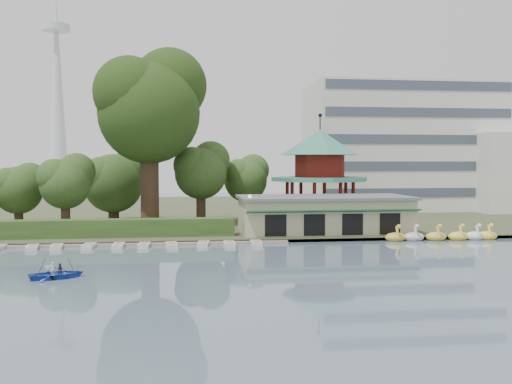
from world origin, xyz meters
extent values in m
plane|color=slate|center=(0.00, 0.00, 0.00)|extent=(220.00, 220.00, 0.00)
cube|color=#424930|center=(0.00, 52.00, 0.20)|extent=(220.00, 70.00, 0.40)
cube|color=gray|center=(0.00, 17.30, 0.15)|extent=(220.00, 0.60, 0.30)
cube|color=gray|center=(-12.00, 17.20, 0.12)|extent=(34.00, 1.60, 0.24)
cube|color=#B4AF86|center=(10.00, 22.00, 2.20)|extent=(18.00, 8.00, 3.60)
cube|color=#595B5E|center=(10.00, 22.00, 4.15)|extent=(18.60, 8.60, 0.30)
cube|color=#194C2D|center=(10.00, 17.70, 3.00)|extent=(18.00, 1.59, 0.45)
cylinder|color=#B4AF86|center=(12.00, 32.00, 1.00)|extent=(10.40, 10.40, 1.20)
cylinder|color=#3B7F6D|center=(12.00, 32.00, 5.85)|extent=(12.40, 12.40, 0.50)
cylinder|color=maroon|center=(12.00, 32.00, 7.50)|extent=(6.40, 6.40, 2.80)
cone|color=#3B7F6D|center=(12.00, 32.00, 10.50)|extent=(10.00, 10.00, 3.20)
cylinder|color=black|center=(12.00, 32.00, 13.00)|extent=(0.16, 0.16, 1.80)
cube|color=silver|center=(30.00, 50.00, 10.40)|extent=(30.00, 14.00, 20.00)
cone|color=silver|center=(-42.00, 140.00, 30.00)|extent=(6.00, 6.00, 60.00)
cylinder|color=silver|center=(-42.00, 140.00, 48.00)|extent=(8.00, 8.00, 2.00)
cube|color=#335020|center=(-15.00, 20.50, 1.30)|extent=(30.00, 2.00, 1.80)
cylinder|color=black|center=(1.50, 19.00, 2.40)|extent=(0.12, 0.12, 4.00)
sphere|color=beige|center=(1.50, 19.00, 4.50)|extent=(0.36, 0.36, 0.36)
cylinder|color=#3A281C|center=(-9.00, 28.00, 5.72)|extent=(2.09, 2.09, 10.65)
sphere|color=#253D13|center=(-9.00, 28.00, 13.60)|extent=(11.61, 11.61, 11.61)
sphere|color=#253D13|center=(-6.68, 29.74, 17.01)|extent=(8.71, 8.71, 8.71)
sphere|color=#253D13|center=(-11.03, 26.84, 15.73)|extent=(8.13, 8.13, 8.13)
cylinder|color=#3A281C|center=(-18.00, 26.00, 2.50)|extent=(0.99, 0.99, 4.19)
sphere|color=#335020|center=(-18.00, 26.00, 5.60)|extent=(5.50, 5.50, 5.50)
sphere|color=#335020|center=(-16.90, 26.82, 6.94)|extent=(4.12, 4.12, 4.12)
sphere|color=#335020|center=(-18.96, 25.45, 6.44)|extent=(3.85, 3.85, 3.85)
cylinder|color=#3A281C|center=(-24.00, 30.00, 2.16)|extent=(0.99, 0.99, 3.52)
sphere|color=#335020|center=(-24.00, 30.00, 4.76)|extent=(5.49, 5.49, 5.49)
sphere|color=#335020|center=(-22.90, 30.82, 5.89)|extent=(4.11, 4.11, 4.11)
sphere|color=#335020|center=(-24.96, 29.45, 5.47)|extent=(3.84, 3.84, 3.84)
cylinder|color=#3A281C|center=(-3.00, 32.00, 2.91)|extent=(1.15, 1.15, 5.02)
sphere|color=#335020|center=(-3.00, 32.00, 6.62)|extent=(6.40, 6.40, 6.40)
sphere|color=#335020|center=(-1.72, 32.96, 8.23)|extent=(4.80, 4.80, 4.80)
sphere|color=#335020|center=(-4.12, 31.36, 7.62)|extent=(4.48, 4.48, 4.48)
cylinder|color=#3A281C|center=(3.00, 36.00, 2.49)|extent=(1.02, 1.02, 4.18)
sphere|color=#335020|center=(3.00, 36.00, 5.59)|extent=(5.66, 5.66, 5.66)
sphere|color=#335020|center=(4.13, 36.85, 6.93)|extent=(4.25, 4.25, 4.25)
sphere|color=#335020|center=(2.01, 35.43, 6.42)|extent=(3.96, 3.96, 3.96)
cylinder|color=#3A281C|center=(-14.00, 36.00, 2.37)|extent=(1.35, 1.35, 3.93)
sphere|color=#335020|center=(-14.00, 36.00, 5.28)|extent=(7.51, 7.51, 7.51)
sphere|color=#335020|center=(-12.50, 37.13, 6.54)|extent=(5.63, 5.63, 5.63)
sphere|color=#335020|center=(-15.31, 35.25, 6.07)|extent=(5.25, 5.25, 5.25)
ellipsoid|color=gold|center=(16.14, 16.79, 0.35)|extent=(2.16, 1.44, 0.99)
cylinder|color=gold|center=(16.14, 16.24, 0.90)|extent=(0.26, 0.79, 1.29)
sphere|color=gold|center=(16.14, 15.94, 1.55)|extent=(0.44, 0.44, 0.44)
ellipsoid|color=silver|center=(18.08, 16.79, 0.35)|extent=(2.16, 1.44, 0.99)
cylinder|color=silver|center=(18.08, 16.24, 0.90)|extent=(0.26, 0.79, 1.29)
sphere|color=silver|center=(18.08, 15.94, 1.55)|extent=(0.44, 0.44, 0.44)
ellipsoid|color=gold|center=(20.43, 16.68, 0.35)|extent=(2.16, 1.44, 0.99)
cylinder|color=gold|center=(20.43, 16.13, 0.90)|extent=(0.26, 0.79, 1.29)
sphere|color=gold|center=(20.43, 15.83, 1.55)|extent=(0.44, 0.44, 0.44)
ellipsoid|color=yellow|center=(22.83, 16.62, 0.35)|extent=(2.16, 1.44, 0.99)
cylinder|color=yellow|center=(22.83, 16.07, 0.90)|extent=(0.26, 0.79, 1.29)
sphere|color=yellow|center=(22.83, 15.77, 1.55)|extent=(0.44, 0.44, 0.44)
ellipsoid|color=white|center=(24.62, 16.60, 0.35)|extent=(2.16, 1.44, 0.99)
cylinder|color=white|center=(24.62, 16.05, 0.90)|extent=(0.26, 0.79, 1.29)
sphere|color=white|center=(24.62, 15.75, 1.55)|extent=(0.44, 0.44, 0.44)
ellipsoid|color=#FFE641|center=(25.95, 16.62, 0.35)|extent=(2.16, 1.44, 0.99)
cylinder|color=#FFE641|center=(25.95, 16.07, 0.90)|extent=(0.26, 0.79, 1.29)
sphere|color=#FFE641|center=(25.95, 15.77, 1.55)|extent=(0.44, 0.44, 0.44)
cube|color=beige|center=(-19.01, 15.63, 0.18)|extent=(1.33, 2.42, 0.36)
cube|color=beige|center=(-16.83, 15.62, 0.18)|extent=(1.22, 2.39, 0.36)
cube|color=beige|center=(-13.98, 15.89, 0.18)|extent=(1.14, 2.36, 0.36)
cube|color=beige|center=(-11.30, 15.82, 0.18)|extent=(1.05, 2.32, 0.36)
cube|color=beige|center=(-8.93, 15.68, 0.18)|extent=(1.08, 2.33, 0.36)
cube|color=beige|center=(-6.35, 15.61, 0.18)|extent=(1.22, 2.39, 0.36)
cube|color=beige|center=(-3.35, 16.00, 0.18)|extent=(1.31, 2.42, 0.36)
cube|color=beige|center=(-0.89, 15.67, 0.18)|extent=(1.03, 2.31, 0.36)
cube|color=beige|center=(1.75, 15.82, 0.18)|extent=(1.08, 2.33, 0.36)
imported|color=#294FB5|center=(-13.98, 1.94, 0.53)|extent=(5.95, 5.01, 1.05)
imported|color=silver|center=(-14.28, 2.14, 0.60)|extent=(0.42, 0.34, 1.00)
imported|color=#2D2D43|center=(-13.68, 1.74, 0.58)|extent=(0.56, 0.49, 0.97)
cylinder|color=#3A281C|center=(-15.18, 1.94, 0.35)|extent=(0.94, 0.29, 2.01)
cylinder|color=#3A281C|center=(-12.78, 1.94, 0.35)|extent=(0.94, 0.29, 2.01)
camera|label=1|loc=(-5.46, -38.37, 7.98)|focal=40.00mm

